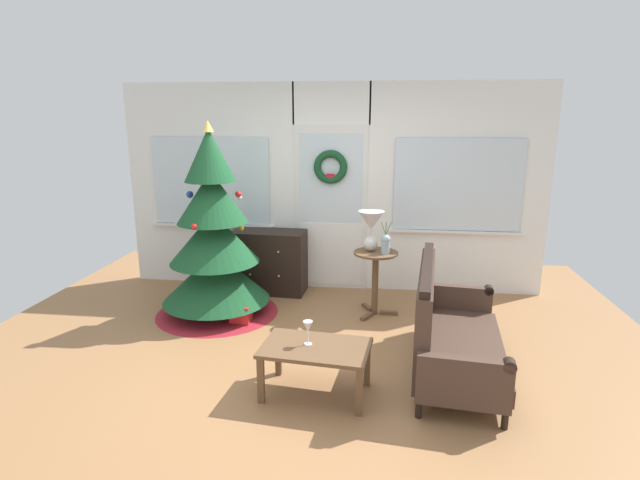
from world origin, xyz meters
The scene contains 11 objects.
ground_plane centered at (0.00, 0.00, 0.00)m, with size 6.76×6.76×0.00m, color #996B42.
back_wall_with_door centered at (0.00, 2.08, 1.28)m, with size 5.20×0.19×2.55m.
christmas_tree centered at (-1.17, 1.02, 0.77)m, with size 1.35×1.35×2.11m.
dresser_cabinet centered at (-0.74, 1.79, 0.39)m, with size 0.92×0.48×0.78m.
settee_sofa centered at (1.21, 0.01, 0.38)m, with size 0.87×1.70×0.96m.
side_table centered at (0.58, 1.20, 0.51)m, with size 0.50×0.48×0.72m.
table_lamp centered at (0.52, 1.24, 1.00)m, with size 0.28×0.28×0.44m.
flower_vase centered at (0.68, 1.14, 0.84)m, with size 0.11×0.10×0.35m.
coffee_table centered at (0.14, -0.49, 0.35)m, with size 0.89×0.61×0.41m.
wine_glass centered at (0.08, -0.47, 0.55)m, with size 0.08×0.08×0.20m.
gift_box centered at (-0.83, 0.77, 0.10)m, with size 0.21×0.19×0.21m, color red.
Camera 1 is at (0.61, -4.02, 2.16)m, focal length 27.87 mm.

